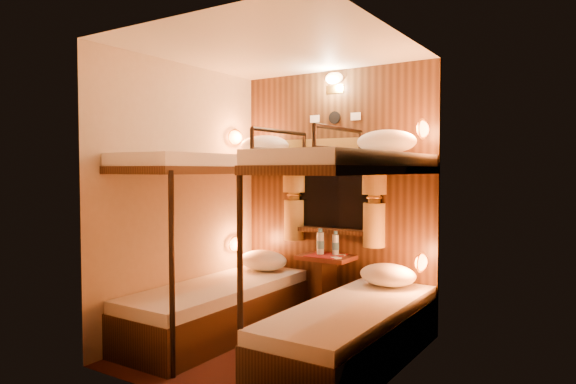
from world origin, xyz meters
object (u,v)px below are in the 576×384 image
Objects in this scene: table at (326,280)px; bottle_left at (320,243)px; bunk_left at (219,271)px; bottle_right at (336,245)px; bunk_right at (352,290)px.

bottle_left is at bearing 171.41° from table.
bottle_right is at bearing 49.16° from bunk_left.
bunk_left and bunk_right have the same top height.
bottle_left is (0.58, 0.79, 0.20)m from bunk_left.
bunk_left is 8.32× the size of bottle_right.
bottle_left reaches higher than bottle_right.
table is (0.65, 0.78, -0.14)m from bunk_left.
table is at bearing 129.67° from bunk_right.
bunk_left is 1.12m from bottle_right.
bunk_left is 7.65× the size of bottle_left.
table is (-0.65, 0.78, -0.14)m from bunk_right.
table is 2.64× the size of bottle_left.
bottle_right reaches higher than table.
bottle_left is 1.09× the size of bottle_right.
table is 2.87× the size of bottle_right.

